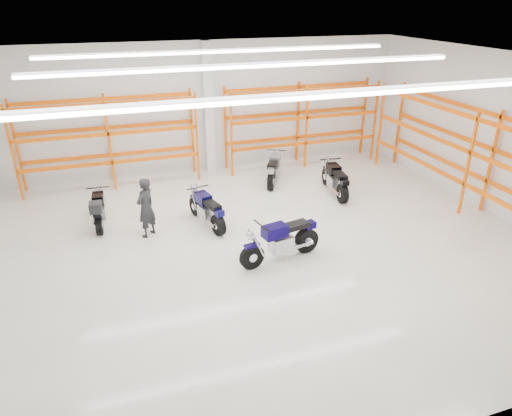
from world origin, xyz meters
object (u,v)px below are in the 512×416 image
object	(u,v)px
motorcycle_back_d	(335,181)
motorcycle_back_b	(207,211)
motorcycle_main	(284,241)
motorcycle_back_c	(274,170)
structural_column	(208,109)
motorcycle_back_a	(99,210)
standing_man	(146,208)

from	to	relation	value
motorcycle_back_d	motorcycle_back_b	bearing A→B (deg)	-168.82
motorcycle_back_d	motorcycle_main	bearing A→B (deg)	-133.65
motorcycle_back_c	motorcycle_back_d	xyz separation A→B (m)	(1.51, -1.59, 0.01)
motorcycle_main	structural_column	bearing A→B (deg)	92.29
motorcycle_back_a	motorcycle_back_c	size ratio (longest dim) A/B	1.05
motorcycle_back_a	standing_man	xyz separation A→B (m)	(1.21, -0.98, 0.34)
motorcycle_main	motorcycle_back_b	size ratio (longest dim) A/B	1.10
motorcycle_back_a	motorcycle_back_d	bearing A→B (deg)	-0.58
motorcycle_main	motorcycle_back_b	bearing A→B (deg)	120.57
motorcycle_main	motorcycle_back_d	size ratio (longest dim) A/B	1.03
structural_column	standing_man	bearing A→B (deg)	-122.17
motorcycle_back_a	standing_man	distance (m)	1.59
motorcycle_back_a	standing_man	world-z (taller)	standing_man
standing_man	structural_column	distance (m)	5.30
standing_man	structural_column	bearing A→B (deg)	-166.13
motorcycle_main	motorcycle_back_a	world-z (taller)	motorcycle_main
motorcycle_back_c	standing_man	xyz separation A→B (m)	(-4.47, -2.49, 0.35)
motorcycle_back_c	structural_column	xyz separation A→B (m)	(-1.75, 1.83, 1.78)
motorcycle_back_a	motorcycle_back_d	world-z (taller)	motorcycle_back_d
motorcycle_main	standing_man	size ratio (longest dim) A/B	1.32
motorcycle_main	motorcycle_back_d	xyz separation A→B (m)	(3.00, 3.15, -0.02)
motorcycle_back_c	structural_column	distance (m)	3.10
motorcycle_main	motorcycle_back_d	bearing A→B (deg)	46.35
motorcycle_back_c	motorcycle_back_d	bearing A→B (deg)	-46.43
motorcycle_back_b	motorcycle_back_a	bearing A→B (deg)	161.80
motorcycle_main	structural_column	size ratio (longest dim) A/B	0.48
motorcycle_main	standing_man	world-z (taller)	standing_man
motorcycle_main	motorcycle_back_b	distance (m)	2.66
motorcycle_back_a	motorcycle_back_b	xyz separation A→B (m)	(2.84, -0.93, -0.02)
motorcycle_main	motorcycle_back_c	bearing A→B (deg)	72.50
motorcycle_main	motorcycle_back_d	distance (m)	4.35
motorcycle_main	structural_column	distance (m)	6.80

